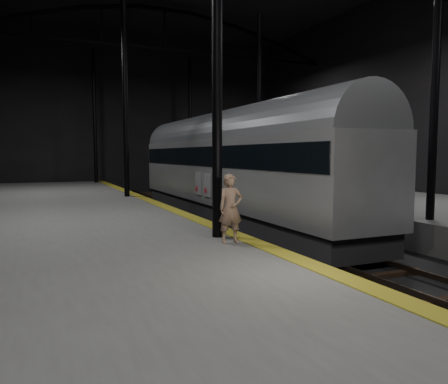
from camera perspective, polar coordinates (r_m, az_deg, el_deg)
ground at (r=16.79m, az=5.88°, el=-5.87°), size 44.00×44.00×0.00m
platform_left at (r=14.61m, az=-20.81°, el=-5.80°), size 9.00×43.80×1.00m
platform_right at (r=21.38m, az=23.71°, el=-2.58°), size 9.00×43.80×1.00m
tactile_strip at (r=15.31m, az=-4.76°, el=-3.10°), size 0.50×43.80×0.01m
track at (r=16.78m, az=5.88°, el=-5.64°), size 2.40×43.00×0.24m
train at (r=19.87m, az=0.58°, el=3.95°), size 2.81×18.77×5.02m
woman at (r=10.53m, az=0.87°, el=-2.17°), size 0.63×0.43×1.67m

